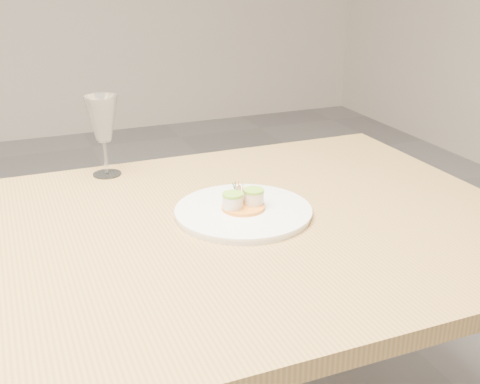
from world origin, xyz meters
name	(u,v)px	position (x,y,z in m)	size (l,w,h in m)	color
dinner_plate	(243,210)	(0.57, 0.03, 0.76)	(0.32, 0.32, 0.08)	white
wine_glass_2	(102,120)	(0.33, 0.42, 0.90)	(0.09, 0.09, 0.22)	white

